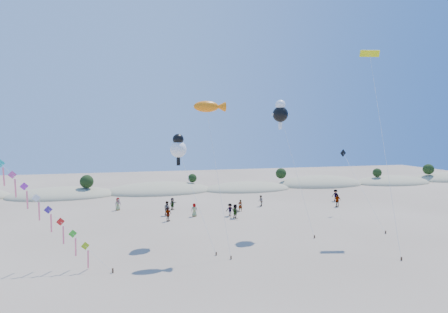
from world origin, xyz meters
TOP-DOWN VIEW (x-y plane):
  - ground at (0.00, 0.00)m, footprint 160.00×160.00m
  - dune_ridge at (1.06, 45.14)m, footprint 145.30×11.49m
  - fish_kite at (1.95, 11.80)m, footprint 2.94×4.29m
  - cartoon_kite_low at (-0.47, 15.43)m, footprint 3.30×6.96m
  - cartoon_kite_high at (10.90, 16.58)m, footprint 2.95×5.48m
  - parafoil_kite at (20.54, 14.56)m, footprint 5.10×11.05m
  - dark_kite at (22.18, 19.98)m, footprint 2.29×11.30m
  - beachgoers at (7.96, 26.30)m, footprint 33.51×9.81m

SIDE VIEW (x-z plane):
  - ground at x=0.00m, z-range 0.00..0.00m
  - dune_ridge at x=1.06m, z-range -2.67..2.90m
  - beachgoers at x=7.96m, z-range -0.06..1.79m
  - dark_kite at x=22.18m, z-range 1.72..10.12m
  - cartoon_kite_low at x=-0.47m, z-range 3.93..14.48m
  - cartoon_kite_high at x=10.90m, z-range 5.72..19.93m
  - fish_kite at x=1.95m, z-range 6.23..19.77m
  - parafoil_kite at x=20.54m, z-range 9.02..28.74m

